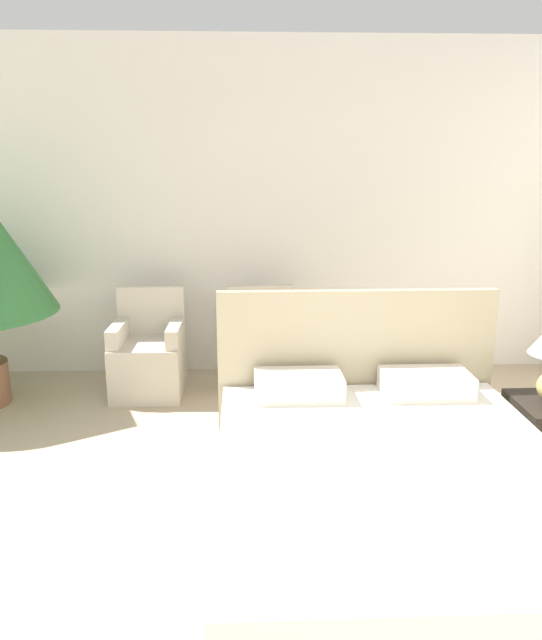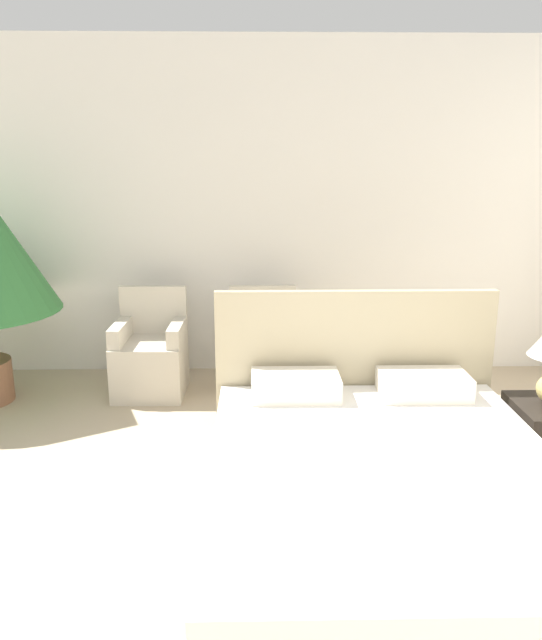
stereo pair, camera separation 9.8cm
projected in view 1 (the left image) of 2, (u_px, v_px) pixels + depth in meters
wall_back at (250, 211)px, 5.48m from camera, size 10.00×0.06×2.90m
bed at (389, 494)px, 3.12m from camera, size 1.77×2.17×1.11m
armchair_near_window_left at (149, 360)px, 5.13m from camera, size 0.57×0.58×0.86m
armchair_near_window_right at (261, 359)px, 5.17m from camera, size 0.56×0.57×0.86m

